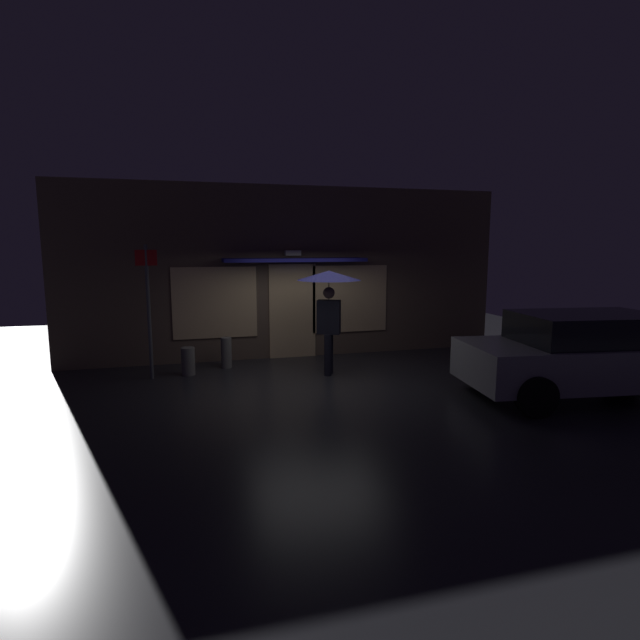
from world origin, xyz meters
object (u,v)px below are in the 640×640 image
(person_with_umbrella, at_px, (329,290))
(sidewalk_bollard, at_px, (226,353))
(street_sign_post, at_px, (148,304))
(parked_car, at_px, (586,354))
(sidewalk_bollard_2, at_px, (188,361))

(person_with_umbrella, height_order, sidewalk_bollard, person_with_umbrella)
(street_sign_post, xyz_separation_m, sidewalk_bollard, (1.50, 0.52, -1.15))
(parked_car, bearing_deg, sidewalk_bollard, 154.83)
(street_sign_post, bearing_deg, person_with_umbrella, -9.60)
(street_sign_post, height_order, sidewalk_bollard_2, street_sign_post)
(parked_car, distance_m, sidewalk_bollard_2, 7.46)
(sidewalk_bollard, height_order, sidewalk_bollard_2, sidewalk_bollard)
(sidewalk_bollard, bearing_deg, person_with_umbrella, -29.39)
(street_sign_post, relative_size, sidewalk_bollard_2, 4.64)
(parked_car, bearing_deg, person_with_umbrella, 153.28)
(parked_car, distance_m, sidewalk_bollard, 6.95)
(parked_car, relative_size, sidewalk_bollard_2, 7.72)
(sidewalk_bollard, bearing_deg, sidewalk_bollard_2, -153.86)
(sidewalk_bollard, relative_size, sidewalk_bollard_2, 1.17)
(sidewalk_bollard, xyz_separation_m, sidewalk_bollard_2, (-0.80, -0.39, -0.05))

